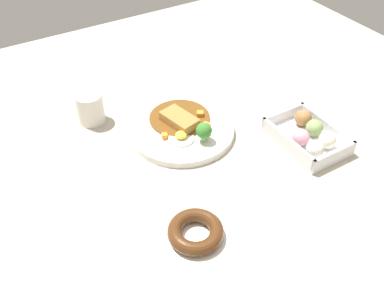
{
  "coord_description": "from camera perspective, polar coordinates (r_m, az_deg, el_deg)",
  "views": [
    {
      "loc": [
        -0.66,
        0.51,
        0.71
      ],
      "look_at": [
        0.02,
        0.1,
        0.03
      ],
      "focal_mm": 40.78,
      "sensor_mm": 36.0,
      "label": 1
    }
  ],
  "objects": [
    {
      "name": "ground_plane",
      "position": [
        1.1,
        4.95,
        0.13
      ],
      "size": [
        1.6,
        1.6,
        0.0
      ],
      "primitive_type": "plane",
      "color": "#B2A893"
    },
    {
      "name": "curry_plate",
      "position": [
        1.12,
        -1.29,
        2.08
      ],
      "size": [
        0.27,
        0.27,
        0.07
      ],
      "color": "white",
      "rests_on": "ground_plane"
    },
    {
      "name": "donut_box",
      "position": [
        1.12,
        15.05,
        0.95
      ],
      "size": [
        0.19,
        0.13,
        0.06
      ],
      "color": "white",
      "rests_on": "ground_plane"
    },
    {
      "name": "chocolate_ring_donut",
      "position": [
        0.88,
        0.46,
        -11.42
      ],
      "size": [
        0.13,
        0.13,
        0.03
      ],
      "color": "white",
      "rests_on": "ground_plane"
    },
    {
      "name": "coffee_mug",
      "position": [
        1.17,
        -13.16,
        4.6
      ],
      "size": [
        0.07,
        0.07,
        0.08
      ],
      "primitive_type": "cylinder",
      "color": "silver",
      "rests_on": "ground_plane"
    }
  ]
}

